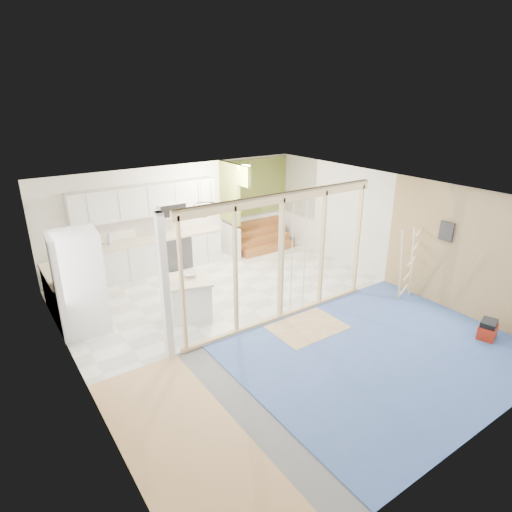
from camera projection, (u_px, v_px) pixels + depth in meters
room at (269, 262)px, 8.05m from camera, size 7.01×8.01×2.61m
floor_overlays at (270, 320)px, 8.60m from camera, size 7.00×8.00×0.03m
stud_frame at (259, 250)px, 7.82m from camera, size 4.66×0.14×2.60m
base_cabinets at (130, 266)px, 10.08m from camera, size 4.45×2.24×0.93m
upper_cabinets at (148, 201)px, 10.35m from camera, size 3.60×0.41×0.85m
green_partition at (251, 219)px, 12.07m from camera, size 2.25×1.51×2.60m
pot_rack at (205, 208)px, 9.09m from camera, size 0.52×0.52×0.72m
sheathing_panel at (473, 256)px, 8.36m from camera, size 0.02×4.00×2.60m
electrical_panel at (446, 231)px, 8.67m from camera, size 0.04×0.30×0.40m
ceiling_light at (244, 167)px, 10.65m from camera, size 0.32×0.32×0.08m
fridge at (80, 283)px, 7.93m from camera, size 0.93×0.90×1.97m
island at (189, 298)px, 8.59m from camera, size 1.07×1.07×0.84m
bowl at (190, 274)px, 8.56m from camera, size 0.37×0.37×0.07m
soap_bottle_a at (109, 238)px, 10.05m from camera, size 0.14×0.14×0.32m
soap_bottle_b at (184, 227)px, 11.06m from camera, size 0.10×0.11×0.17m
toolbox at (488, 330)px, 7.91m from camera, size 0.46×0.39×0.37m
ladder at (407, 263)px, 9.17m from camera, size 0.89×0.14×1.67m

